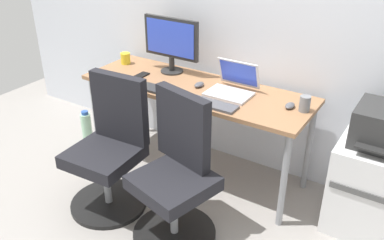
{
  "coord_description": "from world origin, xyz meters",
  "views": [
    {
      "loc": [
        1.49,
        -2.38,
        1.92
      ],
      "look_at": [
        0.0,
        -0.05,
        0.48
      ],
      "focal_mm": 38.82,
      "sensor_mm": 36.0,
      "label": 1
    }
  ],
  "objects": [
    {
      "name": "phone_near_laptop",
      "position": [
        -0.47,
        -0.06,
        0.74
      ],
      "size": [
        0.07,
        0.14,
        0.01
      ],
      "primitive_type": "cube",
      "color": "black",
      "rests_on": "desk"
    },
    {
      "name": "coffee_mug",
      "position": [
        -0.75,
        0.1,
        0.78
      ],
      "size": [
        0.08,
        0.08,
        0.09
      ],
      "primitive_type": "cylinder",
      "color": "yellow",
      "rests_on": "desk"
    },
    {
      "name": "keyboard_by_laptop",
      "position": [
        0.27,
        -0.21,
        0.74
      ],
      "size": [
        0.34,
        0.12,
        0.02
      ],
      "primitive_type": "cube",
      "color": "#515156",
      "rests_on": "desk"
    },
    {
      "name": "mouse_by_monitor",
      "position": [
        0.71,
        0.03,
        0.75
      ],
      "size": [
        0.06,
        0.1,
        0.03
      ],
      "primitive_type": "ellipsoid",
      "color": "#515156",
      "rests_on": "desk"
    },
    {
      "name": "keyboard_by_monitor",
      "position": [
        -0.29,
        -0.21,
        0.74
      ],
      "size": [
        0.34,
        0.12,
        0.02
      ],
      "primitive_type": "cube",
      "color": "#2D2D2D",
      "rests_on": "desk"
    },
    {
      "name": "office_chair_left",
      "position": [
        -0.28,
        -0.65,
        0.42
      ],
      "size": [
        0.54,
        0.54,
        0.94
      ],
      "color": "black",
      "rests_on": "ground"
    },
    {
      "name": "open_laptop",
      "position": [
        0.28,
        0.05,
        0.79
      ],
      "size": [
        0.31,
        0.29,
        0.22
      ],
      "color": "silver",
      "rests_on": "desk"
    },
    {
      "name": "pen_cup",
      "position": [
        0.81,
        0.03,
        0.78
      ],
      "size": [
        0.07,
        0.07,
        0.1
      ],
      "primitive_type": "cylinder",
      "color": "slate",
      "rests_on": "desk"
    },
    {
      "name": "desk",
      "position": [
        0.0,
        0.0,
        0.66
      ],
      "size": [
        1.74,
        0.59,
        0.73
      ],
      "color": "#996B47",
      "rests_on": "ground"
    },
    {
      "name": "mouse_by_laptop",
      "position": [
        0.02,
        0.01,
        0.75
      ],
      "size": [
        0.06,
        0.1,
        0.03
      ],
      "primitive_type": "ellipsoid",
      "color": "#515156",
      "rests_on": "desk"
    },
    {
      "name": "office_chair_right",
      "position": [
        0.27,
        -0.65,
        0.42
      ],
      "size": [
        0.54,
        0.54,
        0.94
      ],
      "color": "black",
      "rests_on": "ground"
    },
    {
      "name": "side_cabinet",
      "position": [
        1.31,
        0.08,
        0.31
      ],
      "size": [
        0.49,
        0.52,
        0.62
      ],
      "color": "silver",
      "rests_on": "ground"
    },
    {
      "name": "ground_plane",
      "position": [
        0.0,
        0.0,
        0.0
      ],
      "size": [
        5.28,
        5.28,
        0.0
      ],
      "primitive_type": "plane",
      "color": "gray"
    },
    {
      "name": "desktop_monitor",
      "position": [
        -0.32,
        0.15,
        0.98
      ],
      "size": [
        0.48,
        0.18,
        0.43
      ],
      "color": "#262626",
      "rests_on": "desk"
    },
    {
      "name": "water_bottle_on_floor",
      "position": [
        -1.05,
        -0.15,
        0.15
      ],
      "size": [
        0.09,
        0.09,
        0.31
      ],
      "color": "#A5D8B2",
      "rests_on": "ground"
    }
  ]
}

